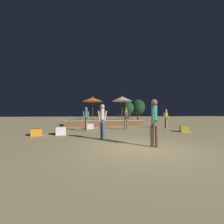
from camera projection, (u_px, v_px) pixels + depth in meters
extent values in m
plane|color=tan|center=(140.00, 148.00, 5.73)|extent=(120.00, 120.00, 0.00)
cube|color=brown|center=(103.00, 123.00, 16.72)|extent=(8.02, 3.18, 0.56)
cube|color=#CCB793|center=(104.00, 121.00, 15.19)|extent=(8.02, 0.12, 0.08)
cylinder|color=brown|center=(122.00, 114.00, 15.48)|extent=(0.05, 0.05, 2.60)
cone|color=beige|center=(122.00, 99.00, 15.49)|extent=(2.19, 2.19, 0.48)
sphere|color=beige|center=(122.00, 96.00, 15.50)|extent=(0.08, 0.08, 0.08)
cylinder|color=brown|center=(93.00, 114.00, 15.04)|extent=(0.05, 0.05, 2.53)
cone|color=orange|center=(93.00, 100.00, 15.06)|extent=(2.12, 2.12, 0.41)
sphere|color=orange|center=(93.00, 97.00, 15.06)|extent=(0.08, 0.08, 0.08)
cube|color=orange|center=(36.00, 132.00, 9.00)|extent=(0.76, 0.76, 0.42)
cube|color=white|center=(60.00, 131.00, 9.33)|extent=(0.74, 0.74, 0.49)
cube|color=white|center=(90.00, 126.00, 13.06)|extent=(0.60, 0.60, 0.45)
cube|color=yellow|center=(184.00, 129.00, 10.81)|extent=(0.68, 0.68, 0.43)
cylinder|color=#72664C|center=(125.00, 124.00, 12.29)|extent=(0.13, 0.13, 0.85)
cylinder|color=#72664C|center=(127.00, 124.00, 12.32)|extent=(0.13, 0.13, 0.85)
cylinder|color=#72664C|center=(126.00, 118.00, 12.31)|extent=(0.22, 0.22, 0.24)
cylinder|color=beige|center=(126.00, 114.00, 12.31)|extent=(0.22, 0.22, 0.65)
cylinder|color=brown|center=(126.00, 115.00, 12.13)|extent=(0.08, 0.16, 0.58)
cylinder|color=brown|center=(125.00, 115.00, 12.49)|extent=(0.08, 0.23, 0.58)
sphere|color=brown|center=(126.00, 109.00, 12.32)|extent=(0.23, 0.23, 0.23)
cylinder|color=#2D4C7F|center=(86.00, 125.00, 11.38)|extent=(0.13, 0.13, 0.84)
cylinder|color=#997051|center=(86.00, 126.00, 11.22)|extent=(0.13, 0.13, 0.84)
cylinder|color=#2D4C7F|center=(86.00, 119.00, 11.31)|extent=(0.22, 0.22, 0.24)
cylinder|color=teal|center=(86.00, 114.00, 11.31)|extent=(0.22, 0.22, 0.64)
cylinder|color=#997051|center=(84.00, 115.00, 11.24)|extent=(0.17, 0.12, 0.57)
cylinder|color=#997051|center=(88.00, 115.00, 11.38)|extent=(0.11, 0.10, 0.57)
sphere|color=#997051|center=(86.00, 109.00, 11.32)|extent=(0.23, 0.23, 0.23)
cylinder|color=#72664C|center=(165.00, 124.00, 13.46)|extent=(0.13, 0.13, 0.79)
cylinder|color=tan|center=(166.00, 124.00, 13.30)|extent=(0.13, 0.13, 0.79)
cylinder|color=#72664C|center=(166.00, 119.00, 13.39)|extent=(0.20, 0.20, 0.24)
cylinder|color=#D8D14C|center=(166.00, 115.00, 13.39)|extent=(0.20, 0.20, 0.60)
cylinder|color=tan|center=(164.00, 116.00, 13.36)|extent=(0.19, 0.08, 0.54)
cylinder|color=tan|center=(168.00, 116.00, 13.42)|extent=(0.17, 0.08, 0.54)
sphere|color=tan|center=(166.00, 110.00, 13.39)|extent=(0.21, 0.21, 0.21)
cylinder|color=brown|center=(152.00, 136.00, 5.94)|extent=(0.13, 0.13, 0.87)
cylinder|color=brown|center=(157.00, 136.00, 5.84)|extent=(0.13, 0.13, 0.87)
cylinder|color=#72664C|center=(154.00, 123.00, 5.89)|extent=(0.23, 0.23, 0.24)
cylinder|color=teal|center=(154.00, 114.00, 5.89)|extent=(0.23, 0.23, 0.67)
cylinder|color=brown|center=(153.00, 116.00, 5.74)|extent=(0.16, 0.16, 0.60)
cylinder|color=brown|center=(156.00, 116.00, 6.05)|extent=(0.20, 0.21, 0.60)
sphere|color=brown|center=(154.00, 102.00, 5.90)|extent=(0.24, 0.24, 0.24)
cylinder|color=#2D4C7F|center=(103.00, 132.00, 7.43)|extent=(0.13, 0.13, 0.83)
cylinder|color=#2D4C7F|center=(102.00, 131.00, 7.59)|extent=(0.13, 0.13, 0.83)
cylinder|color=#2D4C7F|center=(102.00, 122.00, 7.52)|extent=(0.21, 0.21, 0.24)
cylinder|color=beige|center=(102.00, 115.00, 7.52)|extent=(0.21, 0.21, 0.64)
cylinder|color=tan|center=(105.00, 116.00, 7.60)|extent=(0.20, 0.13, 0.57)
cylinder|color=tan|center=(99.00, 116.00, 7.44)|extent=(0.17, 0.12, 0.57)
sphere|color=tan|center=(102.00, 106.00, 7.52)|extent=(0.23, 0.23, 0.23)
cylinder|color=#1E4C47|center=(81.00, 118.00, 16.72)|extent=(0.02, 0.02, 0.45)
cylinder|color=#1E4C47|center=(78.00, 118.00, 16.80)|extent=(0.02, 0.02, 0.45)
cylinder|color=#1E4C47|center=(79.00, 118.00, 16.43)|extent=(0.02, 0.02, 0.45)
cylinder|color=#1E4C47|center=(77.00, 118.00, 16.50)|extent=(0.02, 0.02, 0.45)
cylinder|color=#1E4C47|center=(79.00, 116.00, 16.62)|extent=(0.40, 0.40, 0.02)
cube|color=#1E4C47|center=(78.00, 114.00, 16.45)|extent=(0.34, 0.17, 0.45)
cylinder|color=#47474C|center=(131.00, 118.00, 16.88)|extent=(0.02, 0.02, 0.45)
cylinder|color=#47474C|center=(128.00, 118.00, 16.97)|extent=(0.02, 0.02, 0.45)
cylinder|color=#47474C|center=(131.00, 118.00, 16.59)|extent=(0.02, 0.02, 0.45)
cylinder|color=#47474C|center=(128.00, 118.00, 16.68)|extent=(0.02, 0.02, 0.45)
cylinder|color=#47474C|center=(129.00, 116.00, 16.78)|extent=(0.40, 0.40, 0.02)
cube|color=#47474C|center=(129.00, 114.00, 16.62)|extent=(0.34, 0.19, 0.45)
cylinder|color=#47474C|center=(118.00, 117.00, 17.48)|extent=(0.02, 0.02, 0.45)
cylinder|color=#47474C|center=(119.00, 117.00, 17.23)|extent=(0.02, 0.02, 0.45)
cylinder|color=#47474C|center=(120.00, 117.00, 17.65)|extent=(0.02, 0.02, 0.45)
cylinder|color=#47474C|center=(121.00, 117.00, 17.41)|extent=(0.02, 0.02, 0.45)
cylinder|color=#47474C|center=(120.00, 115.00, 17.44)|extent=(0.40, 0.40, 0.02)
cube|color=#47474C|center=(121.00, 114.00, 17.54)|extent=(0.19, 0.34, 0.45)
cylinder|color=#E54C99|center=(151.00, 136.00, 8.77)|extent=(0.26, 0.26, 0.03)
cylinder|color=#3D2B1C|center=(128.00, 117.00, 26.85)|extent=(0.28, 0.28, 1.38)
ellipsoid|color=#1E4223|center=(128.00, 108.00, 26.87)|extent=(2.07, 2.07, 2.28)
cylinder|color=#3D2B1C|center=(138.00, 117.00, 27.68)|extent=(0.28, 0.28, 1.35)
ellipsoid|color=#19381E|center=(138.00, 107.00, 27.70)|extent=(2.60, 2.60, 2.86)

